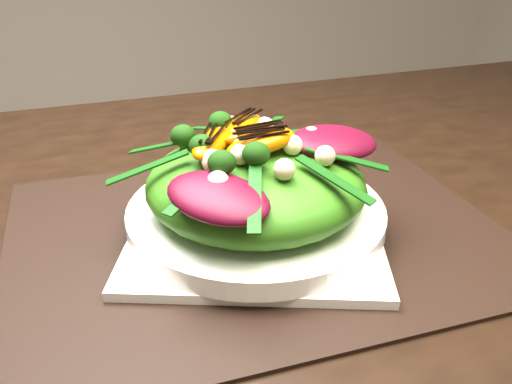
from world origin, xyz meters
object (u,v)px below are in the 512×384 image
object	(u,v)px
placemat	(256,231)
orange_segment	(244,137)
dining_table	(265,222)
plate_base	(256,226)
salad_bowl	(256,214)
lettuce_mound	(256,183)

from	to	relation	value
placemat	orange_segment	xyz separation A→B (m)	(-0.01, 0.01, 0.10)
dining_table	plate_base	xyz separation A→B (m)	(-0.03, -0.05, 0.03)
dining_table	placemat	bearing A→B (deg)	-120.04
plate_base	salad_bowl	xyz separation A→B (m)	(0.00, 0.00, 0.01)
lettuce_mound	orange_segment	xyz separation A→B (m)	(-0.01, 0.01, 0.05)
salad_bowl	orange_segment	xyz separation A→B (m)	(-0.01, 0.01, 0.08)
lettuce_mound	orange_segment	bearing A→B (deg)	130.66
plate_base	orange_segment	world-z (taller)	orange_segment
dining_table	plate_base	world-z (taller)	dining_table
lettuce_mound	orange_segment	size ratio (longest dim) A/B	3.12
placemat	salad_bowl	xyz separation A→B (m)	(0.00, 0.00, 0.02)
salad_bowl	plate_base	bearing A→B (deg)	-116.57
salad_bowl	lettuce_mound	xyz separation A→B (m)	(0.00, -0.00, 0.03)
dining_table	plate_base	bearing A→B (deg)	-120.04
placemat	salad_bowl	world-z (taller)	salad_bowl
dining_table	lettuce_mound	distance (m)	0.10
dining_table	lettuce_mound	xyz separation A→B (m)	(-0.03, -0.05, 0.08)
salad_bowl	lettuce_mound	distance (m)	0.03
dining_table	orange_segment	xyz separation A→B (m)	(-0.04, -0.04, 0.12)
salad_bowl	lettuce_mound	size ratio (longest dim) A/B	1.19
dining_table	lettuce_mound	bearing A→B (deg)	-120.04
plate_base	lettuce_mound	world-z (taller)	lettuce_mound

